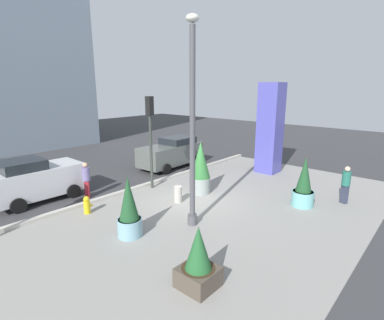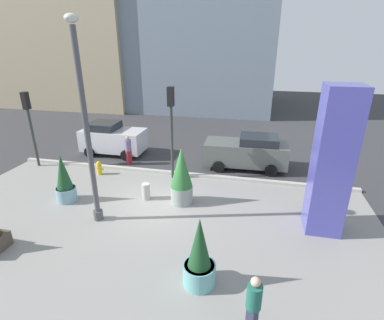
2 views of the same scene
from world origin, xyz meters
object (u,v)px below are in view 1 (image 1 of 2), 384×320
Objects in this scene: potted_plant_near_right at (129,210)px; car_curb_west at (172,153)px; lamp_post at (192,130)px; pedestrian_by_curb at (346,183)px; concrete_bollard at (178,194)px; potted_plant_curbside at (198,262)px; potted_plant_by_pillar at (200,168)px; potted_plant_mid_plaza at (304,186)px; art_pillar_blue at (270,129)px; pedestrian_on_sidewalk at (86,178)px; fire_hydrant at (87,205)px; traffic_light_far_side at (150,128)px; car_intersection at (36,180)px.

car_curb_west is (7.53, 5.46, -0.02)m from potted_plant_near_right.
lamp_post reaches higher than pedestrian_by_curb.
pedestrian_by_curb reaches higher than concrete_bollard.
potted_plant_by_pillar reaches higher than potted_plant_curbside.
potted_plant_mid_plaza is 2.95× the size of concrete_bollard.
concrete_bollard is at bearing 130.35° from pedestrian_by_curb.
potted_plant_mid_plaza is 1.99m from pedestrian_by_curb.
potted_plant_curbside is 7.15m from potted_plant_mid_plaza.
art_pillar_blue is 10.69m from potted_plant_near_right.
concrete_bollard is 7.44m from pedestrian_by_curb.
lamp_post reaches higher than potted_plant_mid_plaza.
car_curb_west is 6.63m from pedestrian_on_sidewalk.
potted_plant_mid_plaza is 0.87× the size of potted_plant_by_pillar.
potted_plant_curbside is 6.43m from fire_hydrant.
fire_hydrant is at bearing -160.87° from car_curb_west.
pedestrian_on_sidewalk reaches higher than concrete_bollard.
potted_plant_near_right reaches higher than pedestrian_by_curb.
potted_plant_curbside is at bearing -131.77° from car_curb_west.
traffic_light_far_side is (-1.08, 2.33, 1.85)m from potted_plant_by_pillar.
art_pillar_blue is at bearing -14.02° from fire_hydrant.
potted_plant_by_pillar is at bearing 110.50° from potted_plant_mid_plaza.
car_intersection is at bearing 111.83° from lamp_post.
potted_plant_by_pillar is at bearing -20.93° from fire_hydrant.
potted_plant_mid_plaza reaches higher than concrete_bollard.
pedestrian_on_sidewalk is (-2.39, 3.59, 0.57)m from concrete_bollard.
potted_plant_near_right is 2.89× the size of fire_hydrant.
car_curb_west is 2.63× the size of pedestrian_by_curb.
potted_plant_curbside is 5.90m from concrete_bollard.
pedestrian_on_sidewalk is at bearing 138.53° from potted_plant_by_pillar.
pedestrian_by_curb is (8.67, -1.20, 0.22)m from potted_plant_curbside.
potted_plant_mid_plaza is at bearing -43.65° from fire_hydrant.
car_intersection is at bearing 138.70° from potted_plant_by_pillar.
pedestrian_on_sidewalk is at bearing -40.90° from car_intersection.
art_pillar_blue reaches higher than fire_hydrant.
potted_plant_by_pillar is 7.57m from car_intersection.
art_pillar_blue is 3.12× the size of pedestrian_on_sidewalk.
fire_hydrant is 0.44× the size of pedestrian_by_curb.
fire_hydrant is at bearing -173.66° from traffic_light_far_side.
lamp_post is at bearing -61.84° from fire_hydrant.
lamp_post is 3.32× the size of potted_plant_mid_plaza.
potted_plant_by_pillar is at bearing -41.30° from car_intersection.
lamp_post is 1.91× the size of car_intersection.
car_curb_west is at bearing 47.53° from concrete_bollard.
potted_plant_mid_plaza is at bearing -69.50° from potted_plant_by_pillar.
fire_hydrant is at bearing -77.02° from car_intersection.
potted_plant_mid_plaza is (7.15, 0.07, 0.20)m from potted_plant_curbside.
traffic_light_far_side is (0.55, 2.38, 2.73)m from concrete_bollard.
potted_plant_near_right is 5.99m from car_intersection.
car_intersection is (-7.34, 9.41, 0.06)m from potted_plant_mid_plaza.
art_pillar_blue is at bearing 43.30° from potted_plant_mid_plaza.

